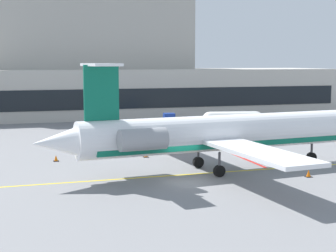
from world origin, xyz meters
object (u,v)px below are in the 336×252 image
Objects in this scene: regional_jet at (216,133)px; fuel_tank at (233,119)px; pushback_tractor at (164,122)px; baggage_tug at (194,131)px.

fuel_tank is at bearing 62.93° from regional_jet.
regional_jet is 3.63× the size of fuel_tank.
pushback_tractor is 9.04m from fuel_tank.
regional_jet is at bearing -117.07° from fuel_tank.
pushback_tractor is (3.53, 26.47, -2.16)m from regional_jet.
pushback_tractor is at bearing 91.16° from baggage_tug.
baggage_tug is at bearing -135.61° from fuel_tank.
baggage_tug reaches higher than fuel_tank.
regional_jet reaches higher than pushback_tractor.
fuel_tank is (8.41, 8.23, 0.25)m from baggage_tug.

